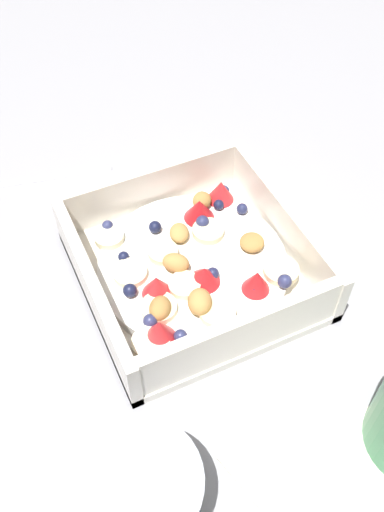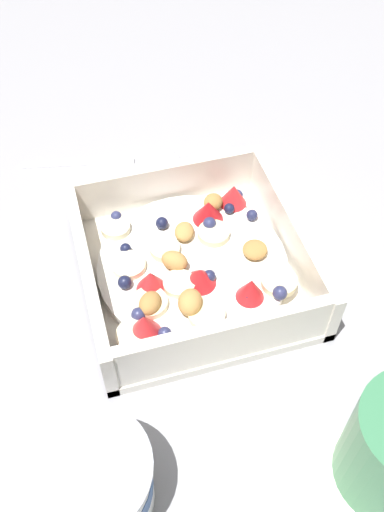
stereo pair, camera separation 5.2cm
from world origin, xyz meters
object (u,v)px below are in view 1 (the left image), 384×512
Objects in this scene: spoon at (109,166)px; yogurt_cup at (137,496)px; fruit_bowl at (192,265)px; folded_napkin at (329,467)px.

yogurt_cup is (-0.35, 0.10, 0.03)m from spoon.
folded_napkin is (-0.20, -0.02, -0.02)m from fruit_bowl.
fruit_bowl is 0.18m from spoon.
spoon is 0.36m from yogurt_cup.
spoon is (0.17, 0.02, -0.01)m from fruit_bowl.
fruit_bowl is 0.21m from yogurt_cup.
fruit_bowl is at bearing 4.71° from folded_napkin.
folded_napkin is at bearing -175.29° from fruit_bowl.
yogurt_cup is 0.14m from folded_napkin.
spoon is 1.45× the size of folded_napkin.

